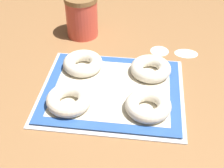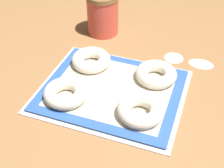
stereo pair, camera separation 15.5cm
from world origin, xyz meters
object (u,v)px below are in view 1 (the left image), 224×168
(bagel_back_left, at_px, (83,63))
(bagel_back_right, at_px, (151,69))
(bagel_front_left, at_px, (69,100))
(baking_tray, at_px, (112,91))
(bagel_front_right, at_px, (148,105))
(flour_canister, at_px, (82,16))

(bagel_back_left, height_order, bagel_back_right, same)
(bagel_back_right, bearing_deg, bagel_front_left, -142.00)
(baking_tray, xyz_separation_m, bagel_front_right, (0.11, -0.08, 0.03))
(bagel_back_right, xyz_separation_m, flour_canister, (-0.26, 0.22, 0.05))
(bagel_back_left, xyz_separation_m, bagel_back_right, (0.21, -0.00, 0.00))
(bagel_front_right, height_order, bagel_back_right, same)
(bagel_front_left, distance_m, bagel_back_left, 0.17)
(bagel_back_left, bearing_deg, bagel_front_left, -91.60)
(bagel_back_left, height_order, flour_canister, flour_canister)
(bagel_front_right, bearing_deg, flour_canister, 123.36)
(baking_tray, relative_size, bagel_back_left, 3.36)
(baking_tray, distance_m, flour_canister, 0.36)
(bagel_front_left, height_order, bagel_front_right, same)
(bagel_back_right, bearing_deg, bagel_back_left, 179.60)
(bagel_front_left, xyz_separation_m, bagel_back_right, (0.22, 0.17, 0.00))
(baking_tray, height_order, bagel_back_left, bagel_back_left)
(baking_tray, relative_size, flour_canister, 2.75)
(baking_tray, relative_size, bagel_back_right, 3.36)
(baking_tray, height_order, bagel_front_left, bagel_front_left)
(bagel_front_right, height_order, flour_canister, flour_canister)
(baking_tray, xyz_separation_m, flour_canister, (-0.15, 0.31, 0.07))
(bagel_front_left, bearing_deg, bagel_back_right, 38.00)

